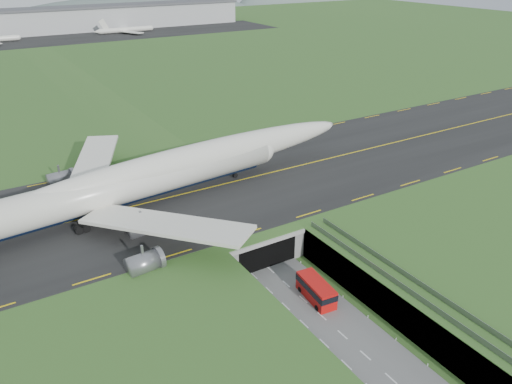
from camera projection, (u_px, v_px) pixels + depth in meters
ground at (293, 291)px, 85.09m from camera, size 900.00×900.00×0.00m
airfield_deck at (293, 276)px, 83.80m from camera, size 800.00×800.00×6.00m
trench_road at (320, 315)px, 79.26m from camera, size 12.00×75.00×0.20m
taxiway at (206, 189)px, 107.94m from camera, size 800.00×44.00×0.18m
tunnel_portal at (244, 232)px, 96.56m from camera, size 17.00×22.30×6.00m
guideway at (430, 305)px, 73.21m from camera, size 3.00×53.00×7.05m
jumbo_jet at (148, 178)px, 99.25m from camera, size 101.33×63.67×21.17m
shuttle_tram at (316, 290)px, 82.29m from camera, size 3.94×8.53×3.35m
cargo_terminal at (16, 22)px, 310.04m from camera, size 320.00×67.00×15.60m
distant_hills at (76, 24)px, 448.80m from camera, size 700.00×91.00×60.00m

